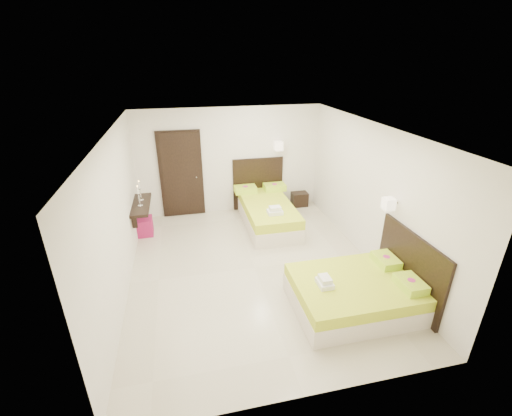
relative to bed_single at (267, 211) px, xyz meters
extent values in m
plane|color=beige|center=(-0.70, -1.77, -0.33)|extent=(5.50, 5.50, 0.00)
cube|color=beige|center=(0.00, -0.10, -0.15)|extent=(1.07, 2.14, 0.34)
cube|color=#ABC41F|center=(0.00, -0.10, 0.12)|extent=(1.06, 2.12, 0.21)
cube|color=black|center=(0.00, 0.95, 0.34)|extent=(1.29, 0.05, 1.34)
cube|color=#BFE72A|center=(-0.38, 0.71, 0.31)|extent=(0.54, 0.36, 0.15)
cylinder|color=#CE3088|center=(-0.38, 0.71, 0.38)|extent=(0.13, 0.13, 0.00)
cube|color=#BFE72A|center=(0.37, 0.71, 0.31)|extent=(0.54, 0.36, 0.15)
cylinder|color=#CE3088|center=(0.37, 0.71, 0.38)|extent=(0.13, 0.13, 0.00)
cube|color=white|center=(0.00, -0.69, 0.27)|extent=(0.32, 0.24, 0.09)
cube|color=white|center=(0.00, -0.69, 0.36)|extent=(0.24, 0.18, 0.09)
cube|color=beige|center=(0.47, 0.80, 1.34)|extent=(0.19, 0.19, 0.21)
cylinder|color=#2D2116|center=(0.47, 0.88, 1.34)|extent=(0.03, 0.16, 0.03)
cube|color=beige|center=(0.60, -3.18, -0.17)|extent=(1.90, 1.42, 0.30)
cube|color=#ABC41F|center=(0.60, -3.18, 0.07)|extent=(1.88, 1.41, 0.19)
cube|color=black|center=(1.52, -3.18, 0.27)|extent=(0.05, 1.61, 1.18)
cube|color=#BFE72A|center=(1.32, -3.51, 0.23)|extent=(0.32, 0.47, 0.13)
cylinder|color=#CE3088|center=(1.32, -3.51, 0.30)|extent=(0.11, 0.11, 0.00)
cube|color=#BFE72A|center=(1.32, -2.85, 0.23)|extent=(0.32, 0.47, 0.13)
cylinder|color=#CE3088|center=(1.32, -2.85, 0.30)|extent=(0.11, 0.11, 0.00)
cube|color=white|center=(0.08, -3.18, 0.21)|extent=(0.21, 0.28, 0.08)
cube|color=white|center=(0.08, -3.18, 0.28)|extent=(0.16, 0.21, 0.08)
cube|color=beige|center=(1.37, -2.58, 1.14)|extent=(0.17, 0.17, 0.19)
cylinder|color=#2D2116|center=(1.45, -2.58, 1.14)|extent=(0.16, 0.03, 0.03)
cube|color=black|center=(1.10, 0.86, -0.14)|extent=(0.41, 0.37, 0.37)
cube|color=#95134B|center=(-2.82, 0.06, -0.13)|extent=(0.40, 0.40, 0.39)
cube|color=black|center=(-1.90, 0.94, 0.72)|extent=(1.02, 0.06, 2.14)
cube|color=black|center=(-1.90, 0.90, 0.72)|extent=(0.88, 0.04, 2.06)
cylinder|color=silver|center=(-1.55, 0.87, 0.67)|extent=(0.03, 0.10, 0.03)
cube|color=black|center=(-2.77, -0.17, 0.49)|extent=(0.35, 1.20, 0.06)
cube|color=black|center=(-2.89, -0.62, 0.34)|extent=(0.10, 0.04, 0.30)
cube|color=black|center=(-2.89, 0.28, 0.34)|extent=(0.10, 0.04, 0.30)
cylinder|color=silver|center=(-2.77, -0.32, 0.53)|extent=(0.10, 0.10, 0.02)
cylinder|color=silver|center=(-2.77, -0.32, 0.65)|extent=(0.02, 0.02, 0.22)
cone|color=silver|center=(-2.77, -0.32, 0.78)|extent=(0.07, 0.07, 0.04)
cylinder|color=white|center=(-2.77, -0.32, 0.88)|extent=(0.02, 0.02, 0.15)
sphere|color=#FFB23F|center=(-2.77, -0.32, 0.97)|extent=(0.02, 0.02, 0.02)
cylinder|color=silver|center=(-2.77, -0.02, 0.53)|extent=(0.10, 0.10, 0.02)
cylinder|color=silver|center=(-2.77, -0.02, 0.65)|extent=(0.02, 0.02, 0.22)
cone|color=silver|center=(-2.77, -0.02, 0.78)|extent=(0.07, 0.07, 0.04)
cylinder|color=white|center=(-2.77, -0.02, 0.88)|extent=(0.02, 0.02, 0.15)
sphere|color=#FFB23F|center=(-2.77, -0.02, 0.97)|extent=(0.02, 0.02, 0.02)
camera|label=1|loc=(-1.86, -7.10, 3.36)|focal=24.00mm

